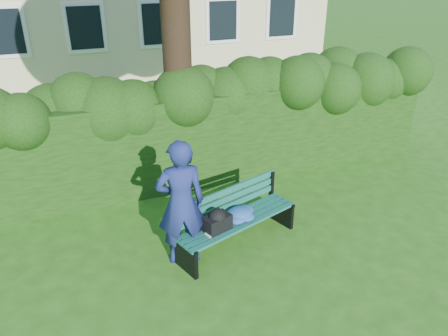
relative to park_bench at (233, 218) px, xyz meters
name	(u,v)px	position (x,y,z in m)	size (l,w,h in m)	color
ground	(237,235)	(0.17, 0.21, -0.50)	(80.00, 80.00, 0.00)	#295813
hedge	(194,137)	(0.17, 2.41, 0.40)	(10.00, 1.00, 1.80)	black
park_bench	(233,218)	(0.00, 0.00, 0.00)	(2.13, 1.18, 0.89)	#0D4235
man_reading	(181,203)	(-0.82, -0.05, 0.46)	(0.70, 0.46, 1.93)	navy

